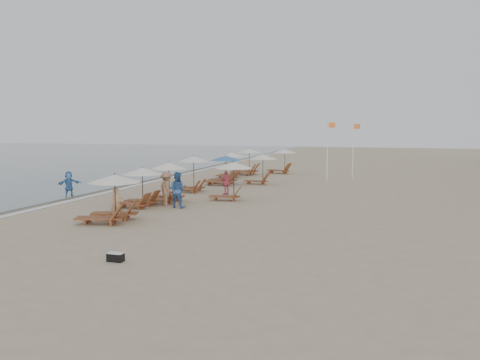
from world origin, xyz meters
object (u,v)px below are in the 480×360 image
(lounger_station_0, at_px, (110,198))
(beachgoer_mid_b, at_px, (167,189))
(inland_station_0, at_px, (231,175))
(flag_pole_near, at_px, (328,148))
(lounger_station_3, at_px, (191,174))
(inland_station_1, at_px, (260,165))
(inland_station_2, at_px, (282,159))
(lounger_station_5, at_px, (230,165))
(duffel_bag, at_px, (116,257))
(lounger_station_1, at_px, (139,187))
(lounger_station_2, at_px, (165,184))
(waterline_walker, at_px, (69,184))
(beachgoer_far_a, at_px, (226,183))
(beachgoer_mid_a, at_px, (177,190))
(beachgoer_near, at_px, (117,204))
(lounger_station_6, at_px, (246,163))
(lounger_station_4, at_px, (222,171))

(lounger_station_0, distance_m, beachgoer_mid_b, 4.81)
(inland_station_0, relative_size, flag_pole_near, 0.53)
(lounger_station_0, relative_size, lounger_station_3, 1.19)
(inland_station_1, height_order, beachgoer_mid_b, inland_station_1)
(lounger_station_3, relative_size, inland_station_2, 0.83)
(lounger_station_5, distance_m, duffel_bag, 25.02)
(lounger_station_1, height_order, lounger_station_2, lounger_station_2)
(lounger_station_3, relative_size, waterline_walker, 1.51)
(inland_station_0, distance_m, waterline_walker, 10.04)
(lounger_station_0, height_order, beachgoer_far_a, lounger_station_0)
(beachgoer_mid_a, xyz_separation_m, beachgoer_far_a, (0.92, 5.32, -0.20))
(beachgoer_far_a, bearing_deg, lounger_station_0, 23.65)
(lounger_station_1, relative_size, flag_pole_near, 0.52)
(lounger_station_1, xyz_separation_m, beachgoer_near, (0.84, -3.55, -0.34))
(inland_station_2, height_order, flag_pole_near, flag_pole_near)
(lounger_station_0, distance_m, lounger_station_1, 4.00)
(lounger_station_1, height_order, beachgoer_mid_b, lounger_station_1)
(inland_station_0, distance_m, beachgoer_near, 7.90)
(inland_station_0, relative_size, beachgoer_near, 1.70)
(lounger_station_6, xyz_separation_m, inland_station_0, (3.35, -14.34, 0.45))
(lounger_station_4, bearing_deg, flag_pole_near, 30.41)
(lounger_station_4, height_order, beachgoer_mid_a, lounger_station_4)
(lounger_station_1, xyz_separation_m, waterline_walker, (-5.96, 2.00, -0.31))
(beachgoer_near, distance_m, duffel_bag, 6.86)
(lounger_station_3, xyz_separation_m, lounger_station_6, (0.27, 11.76, -0.19))
(lounger_station_2, xyz_separation_m, inland_station_0, (3.31, 1.85, 0.42))
(beachgoer_near, bearing_deg, beachgoer_mid_b, 44.34)
(inland_station_2, height_order, waterline_walker, inland_station_2)
(flag_pole_near, bearing_deg, lounger_station_4, -149.59)
(lounger_station_0, height_order, lounger_station_5, lounger_station_0)
(lounger_station_3, xyz_separation_m, waterline_walker, (-6.26, -4.28, -0.42))
(beachgoer_mid_a, height_order, flag_pole_near, flag_pole_near)
(beachgoer_mid_a, distance_m, flag_pole_near, 15.75)
(lounger_station_4, relative_size, duffel_bag, 5.20)
(lounger_station_3, xyz_separation_m, duffel_bag, (4.12, -15.65, -1.06))
(lounger_station_0, relative_size, lounger_station_4, 1.04)
(lounger_station_5, xyz_separation_m, flag_pole_near, (8.18, -0.40, 1.55))
(lounger_station_0, bearing_deg, beachgoer_far_a, 77.19)
(flag_pole_near, bearing_deg, beachgoer_near, -111.74)
(beachgoer_mid_b, xyz_separation_m, flag_pole_near, (6.98, 13.97, 1.73))
(lounger_station_0, relative_size, lounger_station_5, 1.19)
(lounger_station_6, relative_size, beachgoer_far_a, 1.80)
(inland_station_1, xyz_separation_m, beachgoer_far_a, (-0.61, -6.02, -0.71))
(lounger_station_3, bearing_deg, inland_station_2, 77.71)
(inland_station_2, relative_size, beachgoer_far_a, 1.89)
(beachgoer_mid_b, height_order, waterline_walker, beachgoer_mid_b)
(flag_pole_near, bearing_deg, inland_station_0, -110.92)
(lounger_station_6, relative_size, inland_station_0, 1.06)
(beachgoer_near, xyz_separation_m, flag_pole_near, (7.33, 18.38, 1.90))
(lounger_station_6, relative_size, waterline_walker, 1.73)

